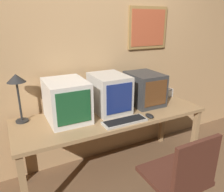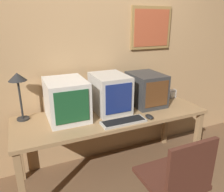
% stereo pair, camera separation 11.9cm
% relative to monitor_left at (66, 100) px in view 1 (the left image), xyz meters
% --- Properties ---
extents(wall_back, '(8.00, 0.08, 2.60)m').
position_rel_monitor_left_xyz_m(wall_back, '(0.46, 0.34, 0.37)').
color(wall_back, tan).
rests_on(wall_back, ground_plane).
extents(desk, '(2.00, 0.68, 0.74)m').
position_rel_monitor_left_xyz_m(desk, '(0.45, -0.09, -0.27)').
color(desk, '#99754C').
rests_on(desk, ground_plane).
extents(monitor_left, '(0.38, 0.48, 0.40)m').
position_rel_monitor_left_xyz_m(monitor_left, '(0.00, 0.00, 0.00)').
color(monitor_left, beige).
rests_on(monitor_left, desk).
extents(monitor_center, '(0.34, 0.45, 0.40)m').
position_rel_monitor_left_xyz_m(monitor_center, '(0.47, 0.01, 0.00)').
color(monitor_center, '#B7B2A8').
rests_on(monitor_center, desk).
extents(monitor_right, '(0.34, 0.44, 0.37)m').
position_rel_monitor_left_xyz_m(monitor_right, '(0.92, 0.01, -0.01)').
color(monitor_right, '#333333').
rests_on(monitor_right, desk).
extents(keyboard_main, '(0.44, 0.15, 0.03)m').
position_rel_monitor_left_xyz_m(keyboard_main, '(0.47, -0.33, -0.19)').
color(keyboard_main, '#A8A399').
rests_on(keyboard_main, desk).
extents(mouse_near_keyboard, '(0.07, 0.11, 0.03)m').
position_rel_monitor_left_xyz_m(mouse_near_keyboard, '(0.75, -0.34, -0.18)').
color(mouse_near_keyboard, black).
rests_on(mouse_near_keyboard, desk).
extents(desk_clock, '(0.11, 0.07, 0.10)m').
position_rel_monitor_left_xyz_m(desk_clock, '(1.35, 0.07, -0.15)').
color(desk_clock, '#B7B2AD').
rests_on(desk_clock, desk).
extents(desk_lamp, '(0.17, 0.17, 0.47)m').
position_rel_monitor_left_xyz_m(desk_lamp, '(-0.41, 0.14, 0.19)').
color(desk_lamp, black).
rests_on(desk_lamp, desk).
extents(office_chair, '(0.48, 0.48, 0.89)m').
position_rel_monitor_left_xyz_m(office_chair, '(0.62, -0.93, -0.55)').
color(office_chair, black).
rests_on(office_chair, ground_plane).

